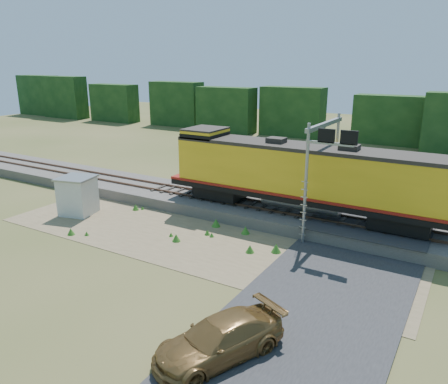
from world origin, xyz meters
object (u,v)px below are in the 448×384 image
Objects in this scene: signal_gantry at (326,149)px; car at (219,339)px; shed at (78,195)px; locomotive at (298,175)px.

car is at bearing -86.70° from signal_gantry.
shed is 0.54× the size of car.
shed is 18.49m from car.
locomotive is 6.85× the size of shed.
locomotive is 2.80m from signal_gantry.
locomotive is 15.20m from shed.
shed is at bearing -156.90° from locomotive.
car is at bearing -79.31° from locomotive.
locomotive is 3.71× the size of car.
signal_gantry is at bearing 4.22° from shed.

